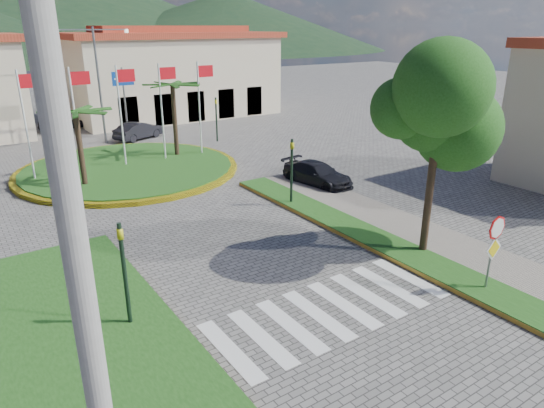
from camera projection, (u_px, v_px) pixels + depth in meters
ground at (438, 387)px, 11.49m from camera, size 160.00×160.00×0.00m
sidewalk_right at (504, 280)px, 16.18m from camera, size 4.00×28.00×0.15m
verge_right at (483, 290)px, 15.54m from camera, size 1.60×28.00×0.18m
median_left at (89, 349)px, 12.69m from camera, size 5.00×14.00×0.18m
crosswalk at (328, 310)px, 14.59m from camera, size 8.00×3.00×0.01m
roundabout_island at (129, 168)px, 28.50m from camera, size 12.70×12.70×6.00m
stop_sign at (494, 241)px, 14.97m from camera, size 0.80×0.11×2.65m
deciduous_tree at (439, 116)px, 16.47m from camera, size 3.60×3.60×6.80m
utility_pole at (88, 333)px, 5.98m from camera, size 0.32×0.32×9.00m
traffic_light_left at (124, 266)px, 13.12m from camera, size 0.15×0.18×3.20m
traffic_light_right at (292, 166)px, 22.50m from camera, size 0.15×0.18×3.20m
traffic_light_far at (216, 115)px, 35.21m from camera, size 0.18×0.15×3.20m
direction_sign_west at (52, 96)px, 33.24m from camera, size 1.60×0.14×5.20m
direction_sign_east at (124, 91)px, 35.88m from camera, size 1.60×0.14×5.20m
street_lamp_centre at (99, 80)px, 33.74m from camera, size 4.80×0.16×8.00m
building_right at (174, 73)px, 44.89m from camera, size 19.08×9.54×8.05m
hill_far_mid at (15, 0)px, 138.35m from camera, size 180.00×180.00×30.00m
hill_far_east at (227, 22)px, 150.02m from camera, size 120.00×120.00×18.00m
car_dark_a at (61, 123)px, 39.53m from camera, size 3.63×1.86×1.18m
car_dark_b at (139, 130)px, 36.39m from camera, size 4.17×2.84×1.30m
car_side_right at (317, 174)px, 25.87m from camera, size 2.36×4.41×1.22m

